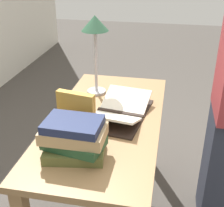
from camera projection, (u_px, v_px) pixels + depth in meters
name	position (u px, v px, depth m)	size (l,w,h in m)	color
reading_desk	(106.00, 137.00, 1.81)	(1.27, 0.61, 0.76)	#937047
open_book	(120.00, 111.00, 1.78)	(0.51, 0.35, 0.09)	black
book_stack_tall	(74.00, 139.00, 1.40)	(0.22, 0.30, 0.18)	brown
book_standing_upright	(76.00, 115.00, 1.54)	(0.07, 0.20, 0.24)	#BC8933
reading_lamp	(95.00, 31.00, 1.88)	(0.17, 0.17, 0.50)	#ADADB2
coffee_mug	(89.00, 126.00, 1.58)	(0.11, 0.08, 0.10)	#B74238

